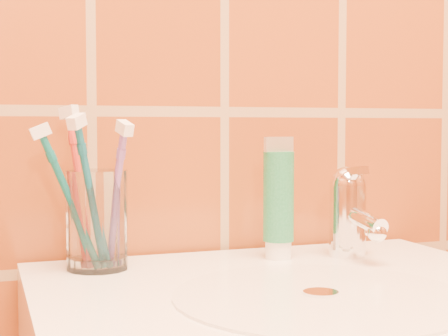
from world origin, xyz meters
name	(u,v)px	position (x,y,z in m)	size (l,w,h in m)	color
glass_tumbler	(97,220)	(-0.19, 1.12, 0.91)	(0.07, 0.07, 0.12)	white
toothpaste_tube	(279,202)	(0.04, 1.11, 0.92)	(0.04, 0.04, 0.16)	white
faucet	(349,209)	(0.14, 1.09, 0.91)	(0.05, 0.11, 0.12)	white
toothbrush_0	(80,189)	(-0.21, 1.13, 0.95)	(0.05, 0.05, 0.20)	#B62F27
toothbrush_1	(91,196)	(-0.20, 1.09, 0.94)	(0.06, 0.06, 0.19)	#0C5067
toothbrush_2	(70,200)	(-0.22, 1.11, 0.94)	(0.09, 0.03, 0.18)	#0B5C62
toothbrush_3	(115,198)	(-0.17, 1.10, 0.94)	(0.04, 0.07, 0.18)	#74499E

